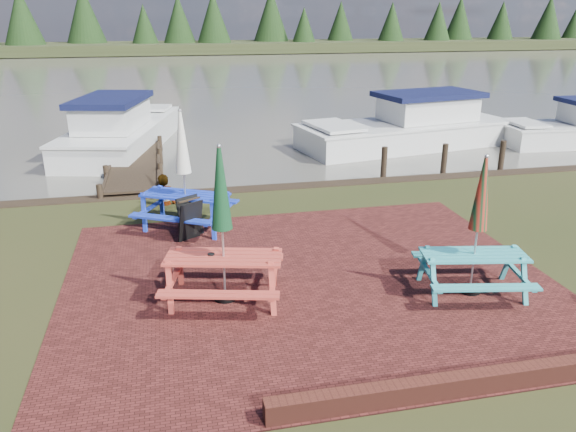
% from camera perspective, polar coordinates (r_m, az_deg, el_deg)
% --- Properties ---
extents(ground, '(120.00, 120.00, 0.00)m').
position_cam_1_polar(ground, '(9.73, 3.70, -9.27)').
color(ground, black).
rests_on(ground, ground).
extents(paving, '(9.00, 7.50, 0.02)m').
position_cam_1_polar(paving, '(10.57, 2.22, -6.64)').
color(paving, '#341210').
rests_on(paving, ground).
extents(brick_wall, '(6.21, 1.79, 0.30)m').
position_cam_1_polar(brick_wall, '(8.64, 22.65, -13.93)').
color(brick_wall, '#4C1E16').
rests_on(brick_wall, ground).
extents(water, '(120.00, 60.00, 0.02)m').
position_cam_1_polar(water, '(45.45, -9.45, 13.82)').
color(water, '#4E4B42').
rests_on(water, ground).
extents(far_treeline, '(120.00, 10.00, 8.10)m').
position_cam_1_polar(far_treeline, '(74.19, -11.00, 18.60)').
color(far_treeline, black).
rests_on(far_treeline, ground).
extents(picnic_table_teal, '(2.08, 1.92, 2.51)m').
position_cam_1_polar(picnic_table_teal, '(10.33, 18.48, -3.06)').
color(picnic_table_teal, teal).
rests_on(picnic_table_teal, ground).
extents(picnic_table_red, '(2.34, 2.18, 2.75)m').
position_cam_1_polar(picnic_table_red, '(9.60, -6.60, -3.37)').
color(picnic_table_red, '#B2392D').
rests_on(picnic_table_red, ground).
extents(picnic_table_blue, '(2.56, 2.47, 2.74)m').
position_cam_1_polar(picnic_table_blue, '(13.00, -10.44, 2.75)').
color(picnic_table_blue, '#172FAD').
rests_on(picnic_table_blue, ground).
extents(chalkboard, '(0.60, 0.79, 0.91)m').
position_cam_1_polar(chalkboard, '(12.53, -9.91, -0.25)').
color(chalkboard, black).
rests_on(chalkboard, ground).
extents(jetty, '(1.76, 9.08, 1.00)m').
position_cam_1_polar(jetty, '(19.99, -15.16, 5.95)').
color(jetty, black).
rests_on(jetty, ground).
extents(boat_jetty, '(4.51, 8.38, 2.31)m').
position_cam_1_polar(boat_jetty, '(22.21, -16.64, 8.16)').
color(boat_jetty, beige).
rests_on(boat_jetty, ground).
extents(boat_near, '(8.70, 4.35, 2.25)m').
position_cam_1_polar(boat_near, '(22.38, 12.20, 8.59)').
color(boat_near, beige).
rests_on(boat_near, ground).
extents(person, '(0.64, 0.48, 1.61)m').
position_cam_1_polar(person, '(14.82, -12.65, 4.11)').
color(person, gray).
rests_on(person, ground).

